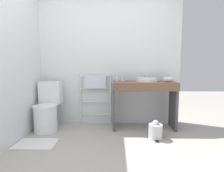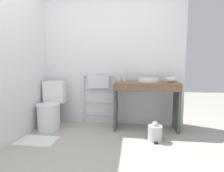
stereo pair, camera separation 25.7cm
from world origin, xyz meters
name	(u,v)px [view 2 (the right image)]	position (x,y,z in m)	size (l,w,h in m)	color
ground_plane	(90,170)	(0.00, 0.00, 0.00)	(12.00, 12.00, 0.00)	#A8A399
wall_back	(110,59)	(0.00, 1.63, 1.22)	(2.71, 0.12, 2.44)	silver
wall_side	(17,57)	(-1.30, 0.78, 1.22)	(0.12, 2.31, 2.44)	silver
toilet	(51,108)	(-1.00, 1.18, 0.35)	(0.39, 0.55, 0.83)	white
towel_radiator	(98,87)	(-0.21, 1.52, 0.69)	(0.60, 0.06, 0.95)	silver
vanity_counter	(146,97)	(0.65, 1.30, 0.57)	(1.07, 0.46, 0.82)	brown
sink_basin	(149,80)	(0.70, 1.33, 0.86)	(0.37, 0.37, 0.07)	white
faucet	(148,77)	(0.70, 1.49, 0.89)	(0.02, 0.10, 0.11)	silver
cup_near_wall	(120,79)	(0.19, 1.44, 0.87)	(0.06, 0.06, 0.09)	silver
cup_near_edge	(125,79)	(0.29, 1.42, 0.86)	(0.06, 0.06, 0.08)	silver
hair_dryer	(171,80)	(1.06, 1.30, 0.86)	(0.18, 0.17, 0.08)	white
trash_bin	(155,132)	(0.76, 0.84, 0.12)	(0.21, 0.24, 0.29)	silver
bath_mat	(37,141)	(-0.95, 0.61, 0.01)	(0.56, 0.36, 0.01)	silver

